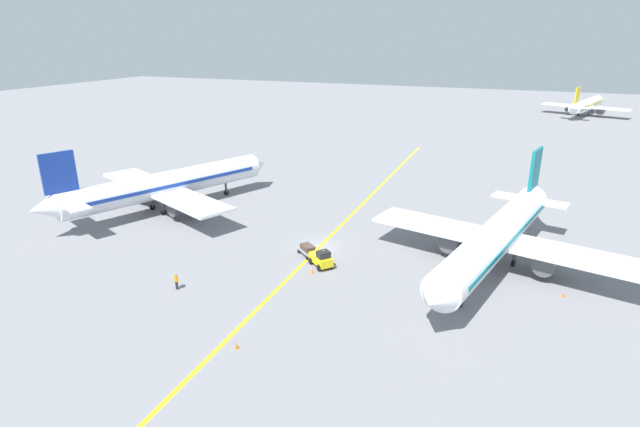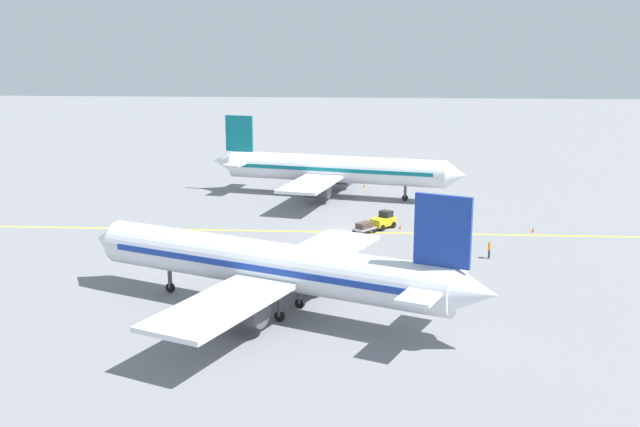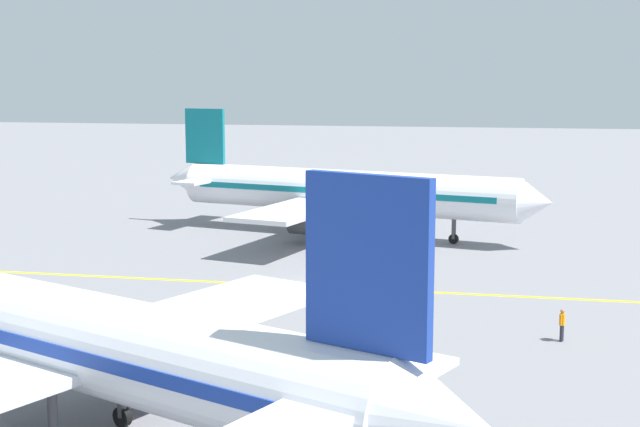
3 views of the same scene
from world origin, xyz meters
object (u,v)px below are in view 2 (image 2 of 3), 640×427
object	(u,v)px
baggage_cart_trailing	(364,227)
traffic_cone_mid_apron	(365,185)
traffic_cone_near_nose	(533,230)
ground_crew_worker	(489,249)
airplane_adjacent_stand	(332,169)
airplane_at_gate	(272,266)
baggage_tug_white	(383,220)
traffic_cone_by_wingtip	(400,227)

from	to	relation	value
baggage_cart_trailing	traffic_cone_mid_apron	distance (m)	26.56
traffic_cone_near_nose	ground_crew_worker	bearing A→B (deg)	149.19
airplane_adjacent_stand	traffic_cone_mid_apron	size ratio (longest dim) A/B	64.04
airplane_at_gate	traffic_cone_mid_apron	bearing A→B (deg)	-7.00
traffic_cone_near_nose	baggage_tug_white	bearing A→B (deg)	87.96
traffic_cone_by_wingtip	airplane_adjacent_stand	bearing A→B (deg)	26.39
airplane_at_gate	traffic_cone_by_wingtip	distance (m)	29.41
baggage_tug_white	airplane_adjacent_stand	bearing A→B (deg)	21.42
airplane_adjacent_stand	traffic_cone_near_nose	xyz separation A→B (m)	(-17.94, -23.37, -3.43)
airplane_adjacent_stand	traffic_cone_mid_apron	world-z (taller)	airplane_adjacent_stand
baggage_tug_white	traffic_cone_near_nose	distance (m)	16.59
baggage_tug_white	traffic_cone_near_nose	size ratio (longest dim) A/B	5.94
airplane_at_gate	airplane_adjacent_stand	world-z (taller)	same
baggage_cart_trailing	traffic_cone_mid_apron	world-z (taller)	baggage_cart_trailing
airplane_adjacent_stand	baggage_tug_white	xyz separation A→B (m)	(-17.35, -6.81, -2.81)
airplane_adjacent_stand	baggage_tug_white	world-z (taller)	airplane_adjacent_stand
traffic_cone_by_wingtip	ground_crew_worker	bearing A→B (deg)	-143.02
baggage_tug_white	baggage_cart_trailing	size ratio (longest dim) A/B	1.13
ground_crew_worker	traffic_cone_by_wingtip	distance (m)	13.78
baggage_tug_white	baggage_cart_trailing	xyz separation A→B (m)	(-2.55, 2.10, -0.14)
baggage_cart_trailing	traffic_cone_by_wingtip	xyz separation A→B (m)	(2.30, -4.02, -0.49)
airplane_adjacent_stand	traffic_cone_mid_apron	xyz separation A→B (m)	(6.65, -4.27, -3.43)
baggage_tug_white	ground_crew_worker	size ratio (longest dim) A/B	1.95
traffic_cone_by_wingtip	baggage_tug_white	bearing A→B (deg)	82.58
traffic_cone_near_nose	traffic_cone_by_wingtip	bearing A→B (deg)	88.68
airplane_adjacent_stand	baggage_cart_trailing	xyz separation A→B (m)	(-19.90, -4.71, -2.95)
baggage_tug_white	baggage_cart_trailing	bearing A→B (deg)	140.54
ground_crew_worker	baggage_tug_white	bearing A→B (deg)	42.22
traffic_cone_mid_apron	traffic_cone_by_wingtip	bearing A→B (deg)	-169.57
airplane_adjacent_stand	traffic_cone_mid_apron	bearing A→B (deg)	-32.68
baggage_cart_trailing	traffic_cone_by_wingtip	world-z (taller)	baggage_cart_trailing
baggage_cart_trailing	airplane_at_gate	bearing A→B (deg)	164.80
baggage_cart_trailing	ground_crew_worker	distance (m)	15.07
ground_crew_worker	traffic_cone_mid_apron	distance (m)	37.49
airplane_adjacent_stand	baggage_tug_white	bearing A→B (deg)	-158.58
airplane_at_gate	airplane_adjacent_stand	xyz separation A→B (m)	(44.75, -2.04, 0.00)
airplane_at_gate	traffic_cone_near_nose	distance (m)	37.10
traffic_cone_mid_apron	airplane_at_gate	bearing A→B (deg)	173.00
airplane_at_gate	traffic_cone_near_nose	size ratio (longest dim) A/B	61.61
airplane_adjacent_stand	baggage_cart_trailing	world-z (taller)	airplane_adjacent_stand
baggage_cart_trailing	baggage_tug_white	bearing A→B (deg)	-39.46
traffic_cone_near_nose	traffic_cone_mid_apron	world-z (taller)	same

